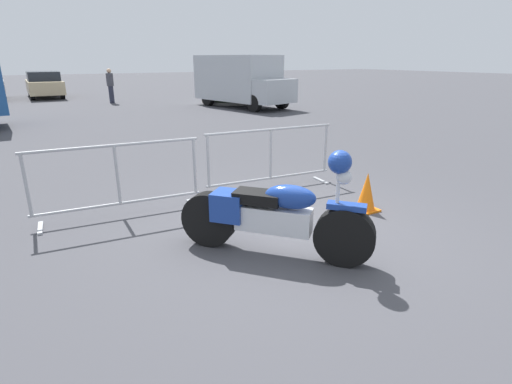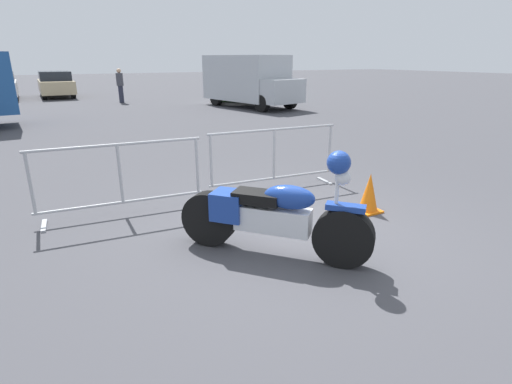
% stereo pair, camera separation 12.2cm
% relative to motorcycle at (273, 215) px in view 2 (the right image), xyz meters
% --- Properties ---
extents(ground_plane, '(120.00, 120.00, 0.00)m').
position_rel_motorcycle_xyz_m(ground_plane, '(0.55, 0.38, -0.49)').
color(ground_plane, '#424247').
extents(motorcycle, '(1.66, 1.83, 1.29)m').
position_rel_motorcycle_xyz_m(motorcycle, '(0.00, 0.00, 0.00)').
color(motorcycle, black).
rests_on(motorcycle, ground).
extents(crowd_barrier_near, '(2.36, 0.61, 1.07)m').
position_rel_motorcycle_xyz_m(crowd_barrier_near, '(-1.28, 2.09, 0.06)').
color(crowd_barrier_near, '#9EA0A5').
rests_on(crowd_barrier_near, ground).
extents(crowd_barrier_far, '(2.36, 0.61, 1.07)m').
position_rel_motorcycle_xyz_m(crowd_barrier_far, '(1.28, 2.09, 0.06)').
color(crowd_barrier_far, '#9EA0A5').
rests_on(crowd_barrier_far, ground).
extents(delivery_van, '(3.00, 5.31, 2.31)m').
position_rel_motorcycle_xyz_m(delivery_van, '(6.69, 13.32, 0.75)').
color(delivery_van, '#B2B7BC').
rests_on(delivery_van, ground).
extents(parked_car_tan, '(1.79, 4.32, 1.46)m').
position_rel_motorcycle_xyz_m(parked_car_tan, '(-0.91, 23.06, 0.25)').
color(parked_car_tan, tan).
rests_on(parked_car_tan, ground).
extents(pedestrian, '(0.47, 0.47, 1.69)m').
position_rel_motorcycle_xyz_m(pedestrian, '(1.79, 18.03, 0.43)').
color(pedestrian, '#262838').
rests_on(pedestrian, ground).
extents(planter_island, '(3.39, 3.39, 1.07)m').
position_rel_motorcycle_xyz_m(planter_island, '(7.42, 15.07, -0.18)').
color(planter_island, '#ADA89E').
rests_on(planter_island, ground).
extents(traffic_cone, '(0.34, 0.34, 0.59)m').
position_rel_motorcycle_xyz_m(traffic_cone, '(1.96, 0.48, -0.20)').
color(traffic_cone, orange).
rests_on(traffic_cone, ground).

